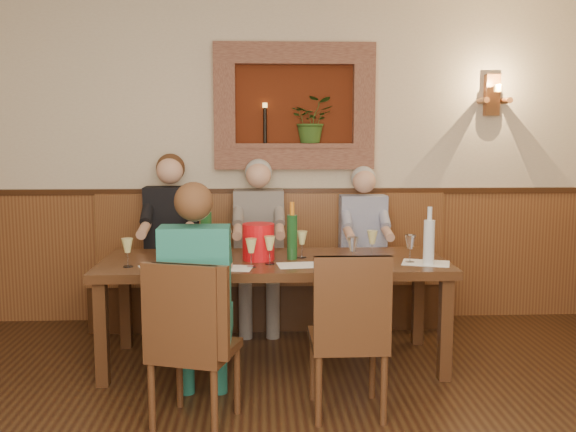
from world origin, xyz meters
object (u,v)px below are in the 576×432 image
object	(u,v)px
wine_bottle_green_a	(292,236)
water_bottle	(429,241)
chair_near_right	(347,367)
dining_table	(274,270)
bench	(272,286)
person_bench_mid	(259,259)
spittoon_bucket	(258,242)
chair_near_left	(194,377)
person_bench_left	(171,258)
person_chair_front	(198,319)
wine_bottle_green_b	(206,234)
person_bench_right	(364,262)

from	to	relation	value
wine_bottle_green_a	water_bottle	world-z (taller)	wine_bottle_green_a
chair_near_right	dining_table	bearing A→B (deg)	115.47
chair_near_right	water_bottle	bearing A→B (deg)	44.56
bench	person_bench_mid	size ratio (longest dim) A/B	2.12
person_bench_mid	wine_bottle_green_a	distance (m)	0.92
person_bench_mid	spittoon_bucket	bearing A→B (deg)	-90.07
chair_near_left	water_bottle	xyz separation A→B (m)	(1.50, 0.74, 0.63)
person_bench_mid	person_bench_left	bearing A→B (deg)	-179.89
spittoon_bucket	water_bottle	world-z (taller)	water_bottle
chair_near_left	spittoon_bucket	bearing A→B (deg)	86.87
bench	person_chair_front	xyz separation A→B (m)	(-0.46, -1.72, 0.23)
spittoon_bucket	wine_bottle_green_b	bearing A→B (deg)	173.67
wine_bottle_green_a	wine_bottle_green_b	bearing A→B (deg)	176.75
chair_near_left	chair_near_right	bearing A→B (deg)	24.86
chair_near_left	chair_near_right	size ratio (longest dim) A/B	0.99
water_bottle	person_chair_front	bearing A→B (deg)	-159.69
person_bench_left	person_bench_right	size ratio (longest dim) A/B	1.08
chair_near_left	person_bench_mid	xyz separation A→B (m)	(0.36, 1.80, 0.31)
chair_near_left	person_bench_right	distance (m)	2.21
person_chair_front	water_bottle	size ratio (longest dim) A/B	3.47
chair_near_left	person_bench_right	world-z (taller)	person_bench_right
bench	person_bench_left	xyz separation A→B (m)	(-0.84, -0.11, 0.28)
chair_near_left	spittoon_bucket	distance (m)	1.19
wine_bottle_green_a	wine_bottle_green_b	world-z (taller)	wine_bottle_green_b
person_bench_left	person_bench_right	distance (m)	1.61
spittoon_bucket	wine_bottle_green_a	xyz separation A→B (m)	(0.24, 0.01, 0.04)
spittoon_bucket	chair_near_left	bearing A→B (deg)	-110.43
person_chair_front	spittoon_bucket	world-z (taller)	person_chair_front
person_chair_front	spittoon_bucket	xyz separation A→B (m)	(0.35, 0.78, 0.32)
person_bench_right	wine_bottle_green_a	bearing A→B (deg)	-127.88
chair_near_left	spittoon_bucket	size ratio (longest dim) A/B	3.78
chair_near_left	chair_near_right	xyz separation A→B (m)	(0.87, 0.12, 0.00)
person_chair_front	chair_near_right	bearing A→B (deg)	-4.41
person_bench_mid	wine_bottle_green_b	size ratio (longest dim) A/B	3.35
person_bench_left	person_bench_mid	bearing A→B (deg)	0.11
person_chair_front	spittoon_bucket	bearing A→B (deg)	65.67
bench	person_bench_left	world-z (taller)	person_bench_left
person_bench_left	person_chair_front	size ratio (longest dim) A/B	1.07
wine_bottle_green_b	spittoon_bucket	bearing A→B (deg)	-6.33
person_bench_mid	wine_bottle_green_b	bearing A→B (deg)	-114.79
person_bench_left	person_bench_mid	xyz separation A→B (m)	(0.73, 0.00, -0.02)
chair_near_left	wine_bottle_green_a	bearing A→B (deg)	75.82
chair_near_right	person_bench_right	xyz separation A→B (m)	(0.37, 1.69, 0.27)
person_bench_mid	wine_bottle_green_a	xyz separation A→B (m)	(0.23, -0.83, 0.33)
person_bench_mid	water_bottle	size ratio (longest dim) A/B	3.60
chair_near_right	bench	bearing A→B (deg)	102.61
wine_bottle_green_a	water_bottle	xyz separation A→B (m)	(0.91, -0.24, -0.00)
dining_table	water_bottle	distance (m)	1.08
person_bench_mid	wine_bottle_green_a	size ratio (longest dim) A/B	3.51
chair_near_right	person_bench_right	bearing A→B (deg)	77.55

